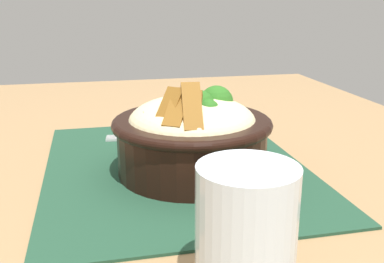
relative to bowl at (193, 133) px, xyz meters
name	(u,v)px	position (x,y,z in m)	size (l,w,h in m)	color
table	(186,221)	(-0.01, 0.01, -0.11)	(1.31, 0.89, 0.71)	#99754C
placemat	(175,167)	(0.02, 0.02, -0.05)	(0.39, 0.31, 0.00)	#1E422D
bowl	(193,133)	(0.00, 0.00, 0.00)	(0.21, 0.21, 0.11)	black
fork	(146,137)	(0.14, 0.04, -0.05)	(0.03, 0.13, 0.00)	beige
drinking_glass	(240,239)	(-0.22, 0.01, -0.01)	(0.07, 0.07, 0.09)	silver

